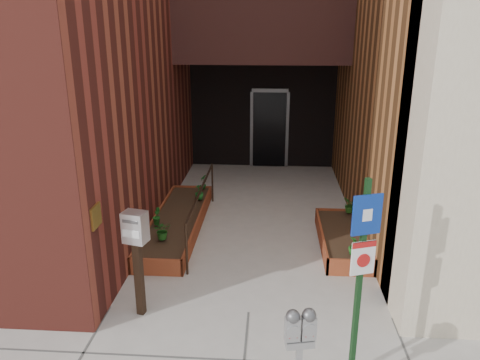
# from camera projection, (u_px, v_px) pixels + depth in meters

# --- Properties ---
(ground) EXTENTS (80.00, 80.00, 0.00)m
(ground) POSITION_uv_depth(u_px,v_px,m) (248.00, 312.00, 6.61)
(ground) COLOR #9E9991
(ground) RESTS_ON ground
(planter_left) EXTENTS (0.90, 3.60, 0.30)m
(planter_left) POSITION_uv_depth(u_px,v_px,m) (177.00, 224.00, 9.22)
(planter_left) COLOR brown
(planter_left) RESTS_ON ground
(planter_right) EXTENTS (0.80, 2.20, 0.30)m
(planter_right) POSITION_uv_depth(u_px,v_px,m) (342.00, 239.00, 8.54)
(planter_right) COLOR brown
(planter_right) RESTS_ON ground
(handrail) EXTENTS (0.04, 3.34, 0.90)m
(handrail) POSITION_uv_depth(u_px,v_px,m) (201.00, 196.00, 8.95)
(handrail) COLOR black
(handrail) RESTS_ON ground
(parking_meter) EXTENTS (0.31, 0.17, 1.34)m
(parking_meter) POSITION_uv_depth(u_px,v_px,m) (300.00, 337.00, 4.47)
(parking_meter) COLOR #99999B
(parking_meter) RESTS_ON ground
(sign_post) EXTENTS (0.32, 0.13, 2.41)m
(sign_post) POSITION_uv_depth(u_px,v_px,m) (362.00, 262.00, 4.96)
(sign_post) COLOR #133416
(sign_post) RESTS_ON ground
(payment_dropbox) EXTENTS (0.35, 0.29, 1.54)m
(payment_dropbox) POSITION_uv_depth(u_px,v_px,m) (136.00, 242.00, 6.25)
(payment_dropbox) COLOR black
(payment_dropbox) RESTS_ON ground
(shrub_left_a) EXTENTS (0.36, 0.36, 0.33)m
(shrub_left_a) POSITION_uv_depth(u_px,v_px,m) (163.00, 230.00, 8.13)
(shrub_left_a) COLOR #1B5017
(shrub_left_a) RESTS_ON planter_left
(shrub_left_b) EXTENTS (0.20, 0.20, 0.32)m
(shrub_left_b) POSITION_uv_depth(u_px,v_px,m) (156.00, 216.00, 8.74)
(shrub_left_b) COLOR #1A5B1A
(shrub_left_b) RESTS_ON planter_left
(shrub_left_c) EXTENTS (0.27, 0.27, 0.34)m
(shrub_left_c) POSITION_uv_depth(u_px,v_px,m) (199.00, 192.00, 9.99)
(shrub_left_c) COLOR #18571C
(shrub_left_c) RESTS_ON planter_left
(shrub_left_d) EXTENTS (0.21, 0.21, 0.34)m
(shrub_left_d) POSITION_uv_depth(u_px,v_px,m) (204.00, 182.00, 10.61)
(shrub_left_d) COLOR #18571E
(shrub_left_d) RESTS_ON planter_left
(shrub_right_a) EXTENTS (0.17, 0.17, 0.30)m
(shrub_right_a) POSITION_uv_depth(u_px,v_px,m) (354.00, 246.00, 7.59)
(shrub_right_a) COLOR #1A5718
(shrub_right_a) RESTS_ON planter_right
(shrub_right_b) EXTENTS (0.21, 0.21, 0.35)m
(shrub_right_b) POSITION_uv_depth(u_px,v_px,m) (363.00, 236.00, 7.87)
(shrub_right_b) COLOR #22621C
(shrub_right_b) RESTS_ON planter_right
(shrub_right_c) EXTENTS (0.33, 0.33, 0.30)m
(shrub_right_c) POSITION_uv_depth(u_px,v_px,m) (350.00, 205.00, 9.27)
(shrub_right_c) COLOR #235D1A
(shrub_right_c) RESTS_ON planter_right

